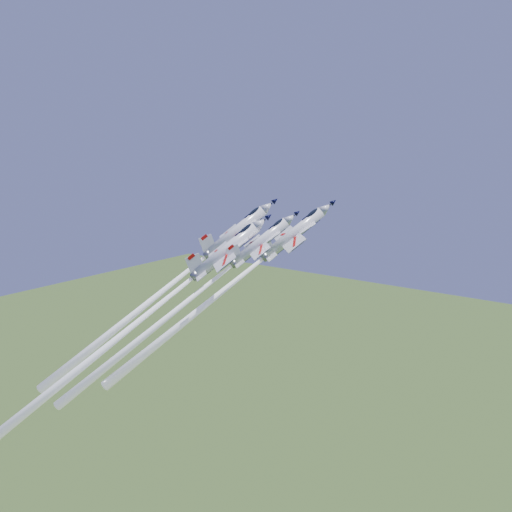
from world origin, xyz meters
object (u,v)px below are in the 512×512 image
Objects in this scene: jet_right at (184,304)px; jet_slot at (130,328)px; jet_left at (165,289)px; jet_lead at (226,288)px.

jet_right is 0.80× the size of jet_slot.
jet_right is 11.22m from jet_slot.
jet_left is 0.87× the size of jet_slot.
jet_left reaches higher than jet_slot.
jet_slot is (-8.65, -5.23, -4.88)m from jet_right.
jet_right reaches higher than jet_slot.
jet_lead is at bearing 102.44° from jet_slot.
jet_left is 12.63m from jet_slot.
jet_left reaches higher than jet_right.
jet_slot is (2.62, -11.54, -4.40)m from jet_left.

